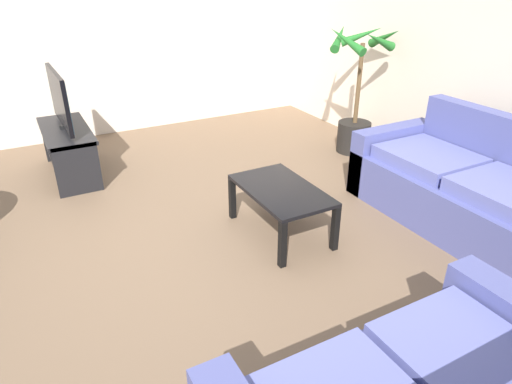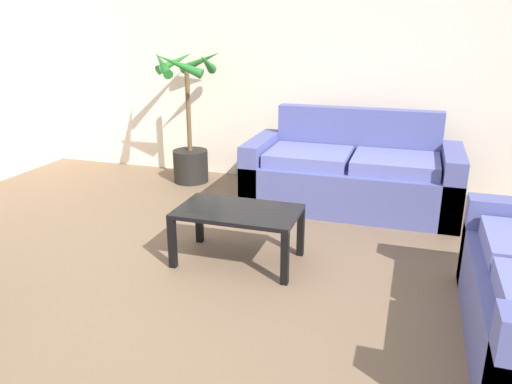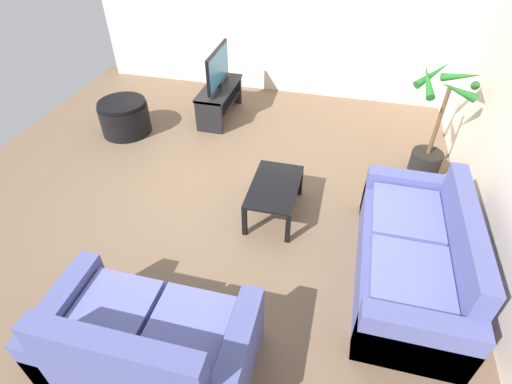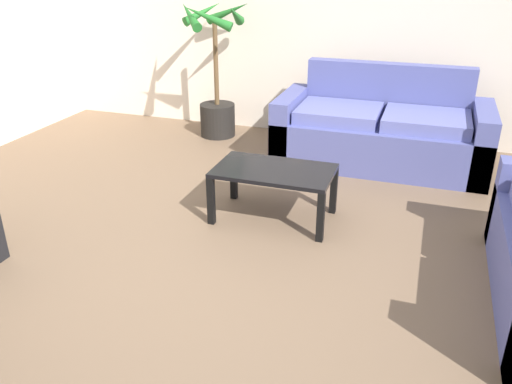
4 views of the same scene
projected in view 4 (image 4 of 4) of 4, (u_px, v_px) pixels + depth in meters
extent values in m
plane|color=brown|center=(198.00, 266.00, 3.42)|extent=(6.60, 6.60, 0.00)
cube|color=beige|center=(312.00, 8.00, 5.44)|extent=(6.00, 0.06, 2.70)
cube|color=#4C518C|center=(379.00, 143.00, 5.01)|extent=(1.96, 0.90, 0.42)
cube|color=#4C518C|center=(388.00, 88.00, 5.14)|extent=(1.60, 0.16, 0.48)
cube|color=#4C518C|center=(290.00, 124.00, 5.23)|extent=(0.18, 0.90, 0.62)
cube|color=#4C518C|center=(481.00, 143.00, 4.71)|extent=(0.18, 0.90, 0.62)
cube|color=#5D63A4|center=(339.00, 113.00, 4.97)|extent=(0.76, 0.66, 0.12)
cube|color=#5D63A4|center=(426.00, 121.00, 4.74)|extent=(0.76, 0.66, 0.12)
cube|color=black|center=(274.00, 171.00, 3.89)|extent=(0.88, 0.53, 0.03)
cube|color=black|center=(211.00, 201.00, 3.89)|extent=(0.05, 0.05, 0.38)
cube|color=black|center=(321.00, 217.00, 3.64)|extent=(0.05, 0.05, 0.38)
cube|color=black|center=(234.00, 177.00, 4.30)|extent=(0.05, 0.05, 0.38)
cube|color=black|center=(334.00, 190.00, 4.05)|extent=(0.05, 0.05, 0.38)
cylinder|color=black|center=(218.00, 120.00, 5.81)|extent=(0.38, 0.38, 0.36)
cylinder|color=brown|center=(216.00, 63.00, 5.55)|extent=(0.05, 0.05, 0.89)
cone|color=#206724|center=(235.00, 15.00, 5.30)|extent=(0.16, 0.46, 0.25)
cone|color=#206724|center=(228.00, 12.00, 5.55)|extent=(0.54, 0.19, 0.28)
cone|color=#206724|center=(203.00, 12.00, 5.51)|extent=(0.35, 0.44, 0.26)
cone|color=#206724|center=(190.00, 15.00, 5.25)|extent=(0.42, 0.45, 0.28)
cone|color=#206724|center=(207.00, 17.00, 5.11)|extent=(0.52, 0.17, 0.28)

